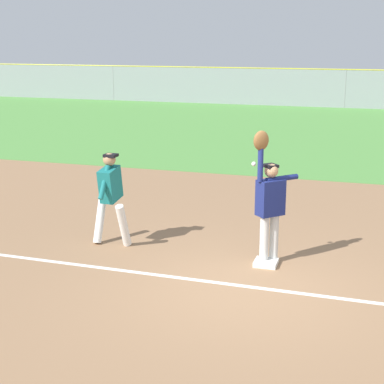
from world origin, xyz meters
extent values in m
plane|color=#936D4C|center=(0.00, 0.00, 0.00)|extent=(77.01, 77.01, 0.00)
cube|color=#549342|center=(0.00, 16.03, 0.01)|extent=(52.70, 17.07, 0.01)
cube|color=white|center=(-3.89, 0.13, 0.00)|extent=(12.00, 0.36, 0.01)
cube|color=white|center=(0.11, 1.03, 0.04)|extent=(0.38, 0.38, 0.08)
cylinder|color=silver|center=(0.21, 1.21, 0.42)|extent=(0.21, 0.21, 0.85)
cylinder|color=silver|center=(0.07, 1.07, 0.42)|extent=(0.21, 0.21, 0.85)
cube|color=navy|center=(0.14, 1.14, 1.15)|extent=(0.49, 0.50, 0.60)
sphere|color=tan|center=(0.14, 1.14, 1.60)|extent=(0.33, 0.33, 0.23)
cube|color=black|center=(0.11, 1.16, 1.68)|extent=(0.30, 0.30, 0.05)
cylinder|color=navy|center=(-0.02, 0.98, 1.76)|extent=(0.13, 0.13, 0.62)
cylinder|color=navy|center=(0.29, 1.30, 1.45)|extent=(0.50, 0.51, 0.09)
ellipsoid|color=brown|center=(-0.02, 0.98, 2.12)|extent=(0.30, 0.30, 0.32)
cylinder|color=white|center=(-2.51, 1.12, 0.42)|extent=(0.17, 0.44, 0.85)
cylinder|color=white|center=(-3.06, 1.31, 0.42)|extent=(0.17, 0.44, 0.85)
cube|color=#197272|center=(-2.78, 1.21, 1.15)|extent=(0.29, 0.54, 0.66)
sphere|color=tan|center=(-2.78, 1.21, 1.60)|extent=(0.24, 0.24, 0.23)
cube|color=black|center=(-2.75, 1.21, 1.68)|extent=(0.23, 0.21, 0.05)
cylinder|color=#197272|center=(-2.77, 1.43, 1.23)|extent=(0.11, 0.40, 0.58)
cylinder|color=#197272|center=(-2.79, 0.99, 1.23)|extent=(0.11, 0.40, 0.58)
sphere|color=white|center=(-0.15, 1.08, 1.71)|extent=(0.07, 0.07, 0.07)
cube|color=#93999E|center=(0.00, 24.56, 0.98)|extent=(52.70, 0.06, 1.96)
cylinder|color=yellow|center=(0.00, 24.56, 1.99)|extent=(52.70, 0.06, 0.06)
cylinder|color=gray|center=(-13.18, 24.56, 0.98)|extent=(0.08, 0.08, 1.96)
cylinder|color=gray|center=(0.00, 24.56, 0.98)|extent=(0.08, 0.08, 1.96)
cube|color=#B21E1E|center=(-9.11, 28.37, 0.57)|extent=(4.48, 2.08, 0.55)
cube|color=#2D333D|center=(-9.11, 28.37, 1.05)|extent=(2.27, 1.84, 0.40)
cylinder|color=black|center=(-7.62, 29.26, 0.30)|extent=(0.61, 0.25, 0.60)
cylinder|color=black|center=(-7.70, 27.36, 0.30)|extent=(0.61, 0.25, 0.60)
cylinder|color=black|center=(-10.52, 29.38, 0.30)|extent=(0.61, 0.25, 0.60)
cylinder|color=black|center=(-10.60, 27.48, 0.30)|extent=(0.61, 0.25, 0.60)
cube|color=tan|center=(-2.84, 28.80, 0.57)|extent=(4.51, 2.18, 0.55)
cube|color=#2D333D|center=(-2.84, 28.80, 1.05)|extent=(2.31, 1.89, 0.40)
cylinder|color=black|center=(-1.33, 29.66, 0.30)|extent=(0.61, 0.26, 0.60)
cylinder|color=black|center=(-1.45, 27.76, 0.30)|extent=(0.61, 0.26, 0.60)
cylinder|color=black|center=(-4.23, 29.84, 0.30)|extent=(0.61, 0.26, 0.60)
cylinder|color=black|center=(-4.35, 27.95, 0.30)|extent=(0.61, 0.26, 0.60)
camera|label=1|loc=(1.73, -8.54, 3.76)|focal=57.07mm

